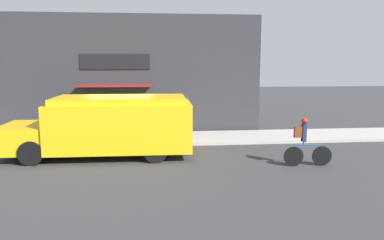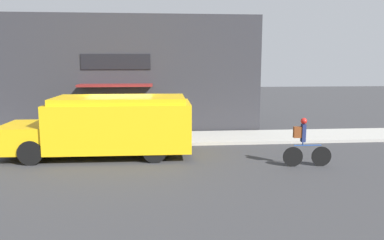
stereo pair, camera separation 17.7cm
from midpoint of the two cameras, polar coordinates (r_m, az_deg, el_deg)
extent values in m
plane|color=#38383A|center=(15.32, -10.38, -4.10)|extent=(70.00, 70.00, 0.00)
cube|color=#ADAAA3|center=(16.56, -9.99, -2.89)|extent=(28.00, 2.58, 0.13)
cube|color=#2D2D33|center=(17.71, -9.83, 6.76)|extent=(12.79, 0.18, 5.57)
cube|color=black|center=(17.62, -11.25, 8.71)|extent=(3.16, 0.05, 0.71)
cube|color=maroon|center=(17.22, -11.29, 5.21)|extent=(3.31, 0.93, 0.10)
cube|color=yellow|center=(13.76, -10.42, -0.80)|extent=(5.02, 2.46, 1.67)
cube|color=yellow|center=(14.56, -23.43, -2.36)|extent=(1.67, 2.22, 0.92)
cube|color=yellow|center=(13.63, -10.53, 3.09)|extent=(4.61, 2.27, 0.21)
cube|color=black|center=(14.91, -26.18, -3.71)|extent=(0.16, 2.34, 0.24)
cube|color=red|center=(15.36, -14.93, 0.36)|extent=(0.03, 0.44, 0.44)
cylinder|color=black|center=(15.45, -20.58, -2.85)|extent=(0.83, 0.27, 0.82)
cylinder|color=black|center=(13.54, -23.01, -4.60)|extent=(0.83, 0.27, 0.82)
cylinder|color=black|center=(14.82, -5.17, -2.79)|extent=(0.83, 0.27, 0.82)
cylinder|color=black|center=(12.81, -5.32, -4.66)|extent=(0.83, 0.27, 0.82)
cylinder|color=black|center=(13.07, 19.48, -5.25)|extent=(0.66, 0.06, 0.66)
cylinder|color=black|center=(12.74, 15.50, -5.42)|extent=(0.66, 0.06, 0.66)
cylinder|color=#234793|center=(12.81, 17.60, -3.70)|extent=(0.90, 0.07, 0.04)
cylinder|color=#234793|center=(12.74, 16.91, -3.46)|extent=(0.04, 0.04, 0.12)
cube|color=navy|center=(12.67, 16.98, -1.92)|extent=(0.13, 0.20, 0.58)
sphere|color=red|center=(12.61, 17.06, -0.15)|extent=(0.20, 0.20, 0.20)
cube|color=brown|center=(12.60, 16.17, -1.80)|extent=(0.27, 0.15, 0.36)
cylinder|color=#2D5138|center=(17.29, -20.17, -1.07)|extent=(0.45, 0.45, 0.90)
cylinder|color=black|center=(17.22, -20.25, 0.47)|extent=(0.46, 0.46, 0.04)
camera|label=1|loc=(0.09, -89.66, 0.05)|focal=35.00mm
camera|label=2|loc=(0.09, 90.34, -0.05)|focal=35.00mm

